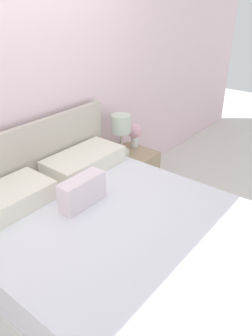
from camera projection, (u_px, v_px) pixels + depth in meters
ground_plane at (39, 236)px, 2.97m from camera, size 12.00×12.00×0.00m
wall_back at (10, 93)px, 2.40m from camera, size 8.00×0.06×2.60m
bed at (124, 258)px, 2.26m from camera, size 1.65×2.14×1.07m
nightstand at (132, 175)px, 3.46m from camera, size 0.41×0.46×0.51m
table_lamp at (121, 126)px, 3.22m from camera, size 0.19×0.19×0.40m
flower_vase at (135, 133)px, 3.41m from camera, size 0.15×0.15×0.25m
alarm_clock at (125, 153)px, 3.25m from camera, size 0.06×0.05×0.08m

